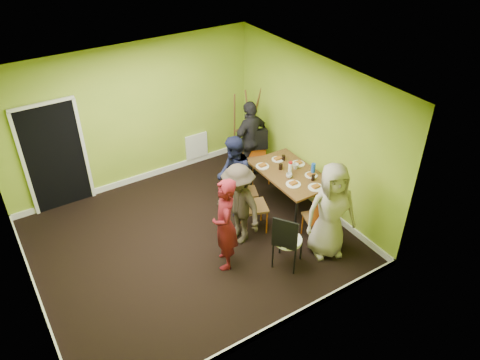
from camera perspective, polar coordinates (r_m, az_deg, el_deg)
The scene contains 28 objects.
ground at distance 8.08m, azimuth -5.99°, elevation -7.46°, with size 5.00×5.00×0.00m, color black.
room_walls at distance 7.49m, azimuth -6.74°, elevation -1.66°, with size 5.04×4.54×2.82m.
dining_table at distance 8.46m, azimuth 6.19°, elevation 0.61°, with size 0.90×1.50×0.75m.
chair_left_far at distance 8.43m, azimuth 0.38°, elevation -1.06°, with size 0.46×0.46×0.86m.
chair_left_near at distance 7.93m, azimuth 1.14°, elevation -2.74°, with size 0.54×0.54×1.03m.
chair_back_end at distance 9.28m, azimuth 2.11°, elevation 4.26°, with size 0.56×0.61×1.03m.
chair_front_end at distance 7.82m, azimuth 9.57°, elevation -4.39°, with size 0.48×0.48×0.94m.
chair_bentwood at distance 7.26m, azimuth 5.73°, elevation -7.17°, with size 0.55×0.55×1.02m.
easel at distance 9.75m, azimuth 0.65°, elevation 6.49°, with size 0.67×0.63×1.67m.
plate_near_left at distance 8.56m, azimuth 2.75°, elevation 1.68°, with size 0.25×0.25×0.01m, color white.
plate_near_right at distance 8.12m, azimuth 6.52°, elevation -0.51°, with size 0.26×0.26×0.01m, color white.
plate_far_back at distance 8.78m, azimuth 4.62°, elevation 2.51°, with size 0.23×0.23×0.01m, color white.
plate_far_front at distance 8.09m, azimuth 9.22°, elevation -0.90°, with size 0.27×0.27×0.01m, color white.
plate_wall_back at distance 8.69m, azimuth 7.10°, elevation 1.98°, with size 0.25×0.25×0.01m, color white.
plate_wall_front at distance 8.39m, azimuth 8.67°, elevation 0.58°, with size 0.23×0.23×0.01m, color white.
thermos at distance 8.33m, azimuth 6.14°, elevation 1.38°, with size 0.07×0.07×0.22m, color white.
blue_bottle at distance 8.37m, azimuth 8.91°, elevation 1.32°, with size 0.08×0.08×0.22m, color blue.
orange_bottle at distance 8.50m, azimuth 4.97°, elevation 1.65°, with size 0.04×0.04×0.09m, color #CB5D13.
glass_mid at distance 8.48m, azimuth 4.98°, elevation 1.63°, with size 0.07×0.07×0.11m, color black.
glass_back at distance 8.75m, azimuth 5.32°, elevation 2.71°, with size 0.07×0.07×0.10m, color black.
glass_front at distance 8.25m, azimuth 8.90°, elevation 0.28°, with size 0.06×0.06×0.11m, color black.
cup_a at distance 8.27m, azimuth 6.01°, elevation 0.53°, with size 0.11×0.11×0.09m, color white.
cup_b at distance 8.52m, azimuth 6.79°, elevation 1.66°, with size 0.11×0.11×0.10m, color white.
person_standing at distance 7.13m, azimuth -1.84°, elevation -5.45°, with size 0.58×0.38×1.59m, color maroon.
person_left_far at distance 8.28m, azimuth -0.76°, elevation 0.46°, with size 0.73×0.57×1.51m, color black.
person_left_near at distance 7.62m, azimuth -0.21°, elevation -3.01°, with size 0.95×0.55×1.47m, color #312920.
person_back_end at distance 9.31m, azimuth 1.29°, elevation 4.98°, with size 0.95×0.40×1.62m, color black.
person_front_end at distance 7.46m, azimuth 11.01°, elevation -3.72°, with size 0.82×0.53×1.67m, color #9D9389.
Camera 1 is at (-2.51, -5.54, 5.32)m, focal length 35.00 mm.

